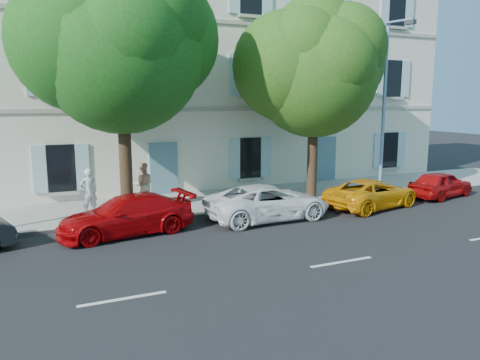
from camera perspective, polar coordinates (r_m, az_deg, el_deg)
name	(u,v)px	position (r m, az deg, el deg)	size (l,w,h in m)	color
ground	(274,227)	(16.72, 4.15, -5.71)	(90.00, 90.00, 0.00)	black
sidewalk	(226,200)	(20.61, -1.68, -2.48)	(36.00, 4.50, 0.15)	#A09E96
kerb	(247,211)	(18.67, 0.86, -3.77)	(36.00, 0.16, 0.16)	#9E998E
building	(185,70)	(25.60, -6.76, 13.19)	(28.00, 7.00, 12.00)	beige
car_red_coupe	(126,215)	(16.07, -13.67, -4.19)	(1.83, 4.51, 1.31)	#A10407
car_white_coupe	(268,202)	(17.56, 3.45, -2.72)	(2.19, 4.75, 1.32)	white
car_yellow_supercar	(372,193)	(20.20, 15.79, -1.58)	(2.00, 4.34, 1.21)	orange
car_red_hatchback	(441,184)	(23.39, 23.27, -0.47)	(1.45, 3.59, 1.22)	#A60A0B
tree_left	(121,51)	(18.12, -14.31, 14.99)	(6.06, 6.06, 9.39)	#3A2819
tree_right	(314,74)	(20.77, 9.06, 12.62)	(5.44, 5.44, 8.38)	#3A2819
street_lamp	(387,99)	(22.09, 17.44, 9.40)	(0.40, 1.64, 7.63)	#7293BF
pedestrian_a	(89,192)	(18.46, -17.97, -1.37)	(0.65, 0.42, 1.78)	silver
pedestrian_b	(143,185)	(19.15, -11.77, -0.62)	(0.89, 0.69, 1.83)	tan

